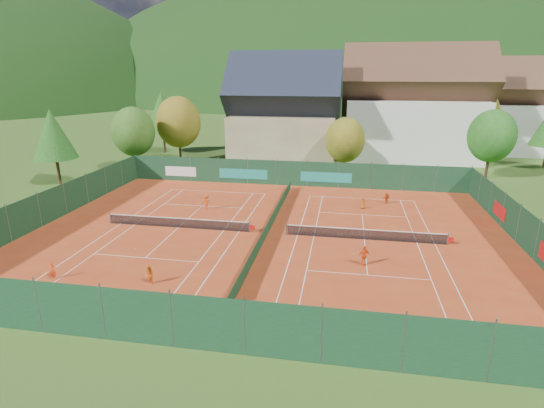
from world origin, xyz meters
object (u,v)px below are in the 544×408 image
(chalet, at_px, (285,117))
(player_left_far, at_px, (207,202))
(player_right_far_a, at_px, (363,203))
(hotel_block_b, at_px, (494,112))
(ball_hopper, at_px, (418,324))
(player_right_near, at_px, (364,256))
(player_left_near, at_px, (52,271))
(hotel_block_a, at_px, (413,110))
(player_left_mid, at_px, (149,275))
(player_right_far_b, at_px, (387,198))

(chalet, distance_m, player_left_far, 25.64)
(player_left_far, height_order, player_right_far_a, player_left_far)
(hotel_block_b, relative_size, ball_hopper, 21.60)
(player_right_near, bearing_deg, player_left_near, 172.70)
(player_left_near, bearing_deg, player_right_far_a, 19.10)
(chalet, height_order, hotel_block_b, chalet)
(hotel_block_a, bearing_deg, player_right_near, -101.38)
(player_left_mid, xyz_separation_m, player_left_far, (-1.29, 15.49, 0.15))
(player_left_near, relative_size, player_left_mid, 0.95)
(ball_hopper, relative_size, player_right_near, 0.53)
(hotel_block_b, bearing_deg, player_left_near, -127.91)
(hotel_block_b, distance_m, player_left_mid, 65.19)
(chalet, bearing_deg, player_right_near, -72.86)
(chalet, height_order, hotel_block_a, hotel_block_a)
(player_left_mid, relative_size, player_left_far, 0.81)
(ball_hopper, height_order, player_right_far_a, player_right_far_a)
(hotel_block_a, bearing_deg, ball_hopper, -96.66)
(hotel_block_b, distance_m, player_left_far, 53.90)
(player_left_mid, distance_m, player_right_far_b, 26.32)
(ball_hopper, bearing_deg, chalet, 107.29)
(chalet, relative_size, hotel_block_a, 0.75)
(ball_hopper, bearing_deg, player_right_far_a, 96.05)
(player_left_near, height_order, player_left_far, player_left_far)
(player_right_near, relative_size, player_right_far_b, 1.25)
(chalet, bearing_deg, player_left_mid, -94.07)
(chalet, distance_m, ball_hopper, 45.18)
(chalet, height_order, player_right_near, chalet)
(hotel_block_a, height_order, player_left_far, hotel_block_a)
(hotel_block_a, bearing_deg, player_right_far_a, -105.96)
(player_left_mid, height_order, player_right_far_a, player_left_mid)
(player_left_far, distance_m, player_right_near, 18.11)
(hotel_block_b, height_order, player_left_near, hotel_block_b)
(player_left_far, xyz_separation_m, player_right_near, (14.91, -10.28, -0.04))
(player_left_far, bearing_deg, player_right_far_b, -167.87)
(hotel_block_a, xyz_separation_m, player_right_far_a, (-7.92, -27.71, -6.78))
(hotel_block_a, bearing_deg, player_left_far, -127.08)
(chalet, relative_size, player_left_mid, 12.81)
(chalet, bearing_deg, hotel_block_a, 17.53)
(player_left_near, relative_size, player_right_near, 0.80)
(chalet, xyz_separation_m, ball_hopper, (13.30, -42.75, -6.07))
(ball_hopper, bearing_deg, player_left_mid, 170.73)
(player_left_far, bearing_deg, player_left_mid, 90.80)
(ball_hopper, xyz_separation_m, player_right_far_b, (0.24, 23.23, 0.04))
(player_left_near, xyz_separation_m, player_left_far, (5.33, 15.91, 0.19))
(ball_hopper, bearing_deg, player_left_near, 174.43)
(player_right_far_a, bearing_deg, player_left_near, 10.58)
(player_right_near, bearing_deg, player_left_mid, 178.10)
(player_left_mid, bearing_deg, chalet, 118.53)
(hotel_block_b, xyz_separation_m, player_left_near, (-42.47, -54.53, -6.02))
(player_right_near, bearing_deg, ball_hopper, -94.91)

